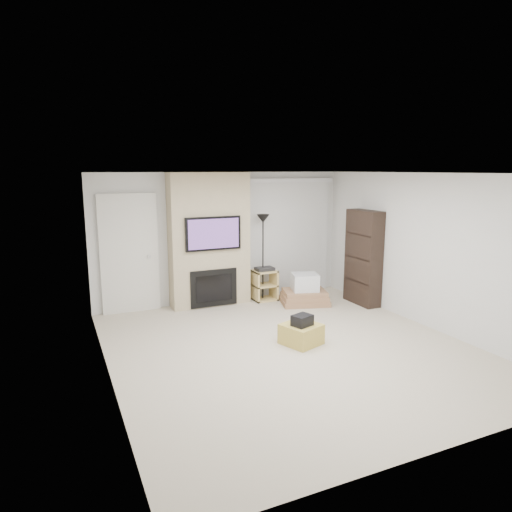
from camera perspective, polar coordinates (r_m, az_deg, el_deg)
name	(u,v)px	position (r m, az deg, el deg)	size (l,w,h in m)	color
floor	(290,348)	(6.78, 4.25, -11.36)	(5.00, 5.50, 0.00)	beige
ceiling	(292,173)	(6.28, 4.58, 10.28)	(5.00, 5.50, 0.00)	white
wall_back	(223,237)	(8.88, -4.11, 2.35)	(5.00, 2.50, 0.00)	silver
wall_front	(444,323)	(4.29, 22.44, -7.75)	(5.00, 2.50, 0.00)	silver
wall_left	(105,281)	(5.68, -18.37, -3.03)	(5.50, 2.50, 0.00)	silver
wall_right	(427,251)	(7.90, 20.54, 0.62)	(5.50, 2.50, 0.00)	silver
hvac_vent	(290,173)	(7.17, 4.30, 10.33)	(0.35, 0.18, 0.01)	silver
ottoman	(301,334)	(6.88, 5.67, -9.68)	(0.50, 0.50, 0.30)	gold
black_bag	(302,320)	(6.76, 5.79, -8.00)	(0.28, 0.22, 0.16)	black
fireplace_wall	(210,241)	(8.57, -5.82, 1.92)	(1.50, 0.47, 2.50)	tan
entry_door	(129,255)	(8.44, -15.55, 0.18)	(1.02, 0.11, 2.14)	silver
vertical_blinds	(288,232)	(9.40, 4.04, 2.96)	(1.98, 0.10, 2.37)	silver
floor_lamp	(263,233)	(8.85, 0.88, 2.90)	(0.25, 0.25, 1.70)	black
av_stand	(265,283)	(9.01, 1.07, -3.38)	(0.45, 0.38, 0.66)	#E1C377
box_stack	(305,292)	(8.83, 6.09, -4.54)	(1.03, 0.89, 0.59)	#9E7351
bookshelf	(363,257)	(8.90, 13.28, -0.18)	(0.30, 0.80, 1.80)	black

